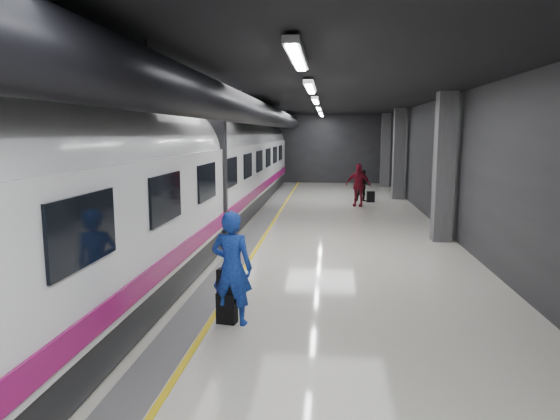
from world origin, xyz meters
name	(u,v)px	position (x,y,z in m)	size (l,w,h in m)	color
ground	(289,252)	(0.00, 0.00, 0.00)	(40.00, 40.00, 0.00)	beige
platform_hall	(282,124)	(-0.29, 0.96, 3.54)	(10.02, 40.02, 4.51)	black
train	(173,177)	(-3.25, 0.00, 2.07)	(3.05, 38.00, 4.05)	black
traveler_main	(232,268)	(-0.55, -5.32, 1.00)	(0.73, 0.48, 1.99)	blue
suitcase_main	(227,308)	(-0.65, -5.31, 0.27)	(0.33, 0.21, 0.55)	black
shoulder_bag	(226,281)	(-0.65, -5.30, 0.76)	(0.31, 0.17, 0.42)	black
traveler_far_a	(363,185)	(2.74, 10.80, 0.78)	(0.76, 0.59, 1.56)	black
traveler_far_b	(358,185)	(2.41, 9.22, 0.96)	(1.13, 0.47, 1.93)	maroon
suitcase_far	(371,197)	(3.11, 10.62, 0.26)	(0.36, 0.23, 0.53)	black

